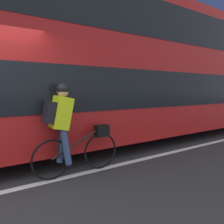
% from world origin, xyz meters
% --- Properties ---
extents(bus, '(11.54, 2.59, 3.88)m').
position_xyz_m(bus, '(5.13, 1.67, 2.15)').
color(bus, black).
rests_on(bus, ground_plane).
extents(cyclist_on_bike, '(1.65, 0.32, 1.63)m').
position_xyz_m(cyclist_on_bike, '(1.53, 0.16, 0.88)').
color(cyclist_on_bike, black).
rests_on(cyclist_on_bike, ground_plane).
extents(trash_bin, '(0.51, 0.51, 1.03)m').
position_xyz_m(trash_bin, '(3.32, 5.89, 0.67)').
color(trash_bin, '#515156').
rests_on(trash_bin, sidewalk_curb).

